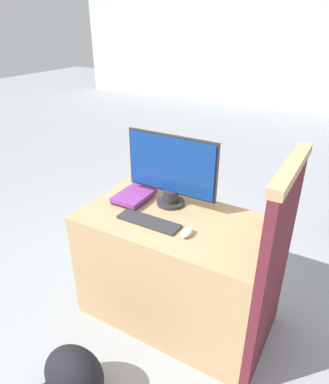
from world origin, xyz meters
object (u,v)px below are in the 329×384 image
(backpack, at_px, (73,377))
(mouse, at_px, (187,232))
(monitor, at_px, (171,170))
(keyboard, at_px, (149,222))
(book_stack, at_px, (133,196))

(backpack, bearing_deg, mouse, 65.23)
(monitor, xyz_separation_m, keyboard, (-0.00, -0.27, -0.23))
(book_stack, distance_m, backpack, 1.09)
(keyboard, xyz_separation_m, book_stack, (-0.24, 0.19, 0.02))
(book_stack, bearing_deg, backpack, -77.95)
(monitor, bearing_deg, keyboard, -90.25)
(mouse, bearing_deg, book_stack, 158.57)
(monitor, xyz_separation_m, backpack, (-0.06, -0.95, -0.84))
(book_stack, bearing_deg, monitor, 17.16)
(keyboard, distance_m, book_stack, 0.31)
(monitor, relative_size, mouse, 5.94)
(mouse, relative_size, backpack, 0.30)
(monitor, bearing_deg, mouse, -46.67)
(keyboard, xyz_separation_m, backpack, (-0.06, -0.68, -0.61))
(monitor, distance_m, mouse, 0.43)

